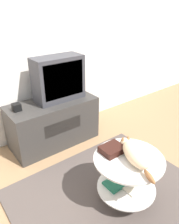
{
  "coord_description": "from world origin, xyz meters",
  "views": [
    {
      "loc": [
        -1.09,
        -1.02,
        1.7
      ],
      "look_at": [
        0.13,
        0.57,
        0.68
      ],
      "focal_mm": 35.0,
      "sensor_mm": 36.0,
      "label": 1
    }
  ],
  "objects_px": {
    "speaker": "(17,107)",
    "cat": "(135,154)",
    "dvd_box": "(112,149)",
    "tv": "(58,79)"
  },
  "relations": [
    {
      "from": "tv",
      "to": "dvd_box",
      "type": "distance_m",
      "value": 1.19
    },
    {
      "from": "tv",
      "to": "cat",
      "type": "bearing_deg",
      "value": -93.09
    },
    {
      "from": "speaker",
      "to": "dvd_box",
      "type": "relative_size",
      "value": 0.43
    },
    {
      "from": "speaker",
      "to": "tv",
      "type": "bearing_deg",
      "value": -0.39
    },
    {
      "from": "speaker",
      "to": "cat",
      "type": "distance_m",
      "value": 1.43
    },
    {
      "from": "tv",
      "to": "dvd_box",
      "type": "bearing_deg",
      "value": -97.26
    },
    {
      "from": "dvd_box",
      "to": "tv",
      "type": "bearing_deg",
      "value": 82.74
    },
    {
      "from": "tv",
      "to": "cat",
      "type": "xyz_separation_m",
      "value": [
        -0.07,
        -1.34,
        -0.29
      ]
    },
    {
      "from": "dvd_box",
      "to": "cat",
      "type": "bearing_deg",
      "value": -69.55
    },
    {
      "from": "dvd_box",
      "to": "cat",
      "type": "height_order",
      "value": "cat"
    }
  ]
}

